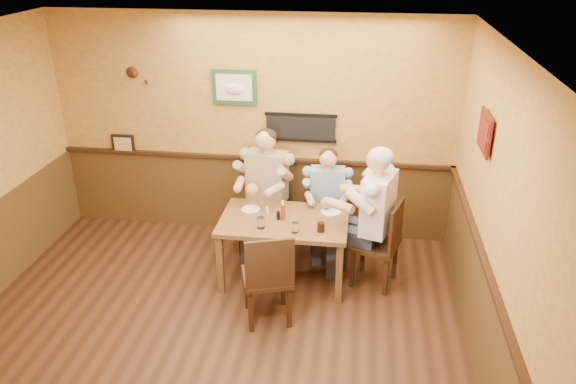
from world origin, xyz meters
name	(u,v)px	position (x,y,z in m)	size (l,w,h in m)	color
room	(213,183)	(0.13, 0.17, 1.69)	(5.02, 5.03, 2.81)	#331B0F
dining_table	(284,226)	(0.56, 1.39, 0.66)	(1.40, 0.90, 0.75)	brown
chair_back_left	(268,211)	(0.25, 2.08, 0.48)	(0.45, 0.45, 0.97)	#382111
chair_back_right	(326,219)	(0.98, 2.08, 0.42)	(0.39, 0.39, 0.84)	#382111
chair_right_end	(375,243)	(1.57, 1.43, 0.51)	(0.47, 0.47, 1.02)	#382111
chair_near_side	(267,275)	(0.50, 0.63, 0.51)	(0.47, 0.47, 1.03)	#382111
diner_tan_shirt	(267,196)	(0.25, 2.08, 0.69)	(0.64, 0.64, 1.38)	tan
diner_blue_polo	(327,206)	(0.98, 2.08, 0.60)	(0.55, 0.55, 1.20)	#809FC0
diner_white_elder	(377,225)	(1.57, 1.43, 0.73)	(0.67, 0.67, 1.45)	white
water_glass_left	(261,223)	(0.34, 1.15, 0.81)	(0.08, 0.08, 0.12)	silver
water_glass_mid	(295,228)	(0.72, 1.10, 0.81)	(0.07, 0.07, 0.11)	white
cola_tumbler	(321,227)	(0.98, 1.16, 0.80)	(0.08, 0.08, 0.10)	black
hot_sauce_bottle	(283,211)	(0.55, 1.38, 0.85)	(0.05, 0.05, 0.20)	#B12912
salt_shaker	(267,210)	(0.35, 1.48, 0.79)	(0.03, 0.03, 0.09)	silver
pepper_shaker	(278,215)	(0.50, 1.37, 0.80)	(0.04, 0.04, 0.09)	black
plate_far_left	(251,209)	(0.15, 1.56, 0.76)	(0.22, 0.22, 0.01)	silver
plate_far_right	(331,212)	(1.06, 1.62, 0.76)	(0.23, 0.23, 0.02)	white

